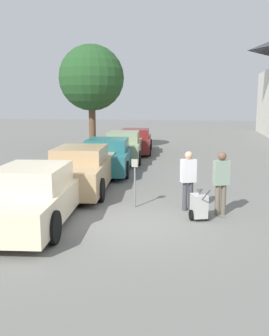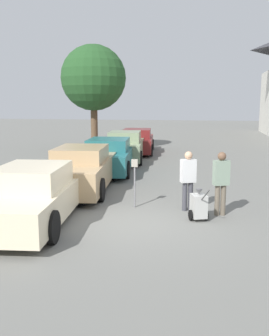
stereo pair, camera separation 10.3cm
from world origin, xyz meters
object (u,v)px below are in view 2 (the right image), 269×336
parked_car_sage (125,147)px  parking_meter (135,174)px  equipment_cart (199,206)px  parked_car_maroon (137,142)px  person_worker (188,177)px  parked_car_cream (35,195)px  parked_car_teal (109,156)px  person_supervisor (221,179)px  parked_car_tan (82,169)px

parked_car_sage → parking_meter: parked_car_sage is taller
equipment_cart → parked_car_sage: bearing=92.9°
parked_car_maroon → person_worker: (3.81, -12.25, 0.28)m
equipment_cart → parking_meter: bearing=134.6°
parked_car_cream → parked_car_teal: (-0.00, 7.35, 0.02)m
parked_car_cream → person_worker: (3.80, 1.78, 0.28)m
parked_car_teal → person_supervisor: bearing=-58.6°
parked_car_teal → parked_car_maroon: bearing=82.7°
parked_car_sage → parked_car_cream: bearing=-97.3°
parked_car_sage → parking_meter: size_ratio=3.44×
person_worker → equipment_cart: (0.34, -0.87, -0.58)m
equipment_cart → parked_car_maroon: bearing=87.3°
parked_car_sage → person_supervisor: bearing=-70.0°
parked_car_cream → parked_car_tan: bearing=82.7°
parking_meter → person_supervisor: bearing=-7.4°
parked_car_teal → person_worker: person_worker is taller
parked_car_tan → person_supervisor: 5.22m
parked_car_teal → parking_meter: parked_car_teal is taller
parking_meter → parked_car_maroon: bearing=100.5°
parked_car_cream → parking_meter: size_ratio=3.61×
parked_car_cream → parked_car_maroon: size_ratio=0.98×
parked_car_maroon → person_worker: person_worker is taller
person_supervisor → parked_car_teal: bearing=-72.6°
parked_car_teal → person_worker: (3.81, -5.57, 0.26)m
parked_car_sage → equipment_cart: bearing=-74.2°
equipment_cart → person_supervisor: bearing=24.8°
parked_car_teal → equipment_cart: (4.14, -6.44, -0.32)m
parked_car_tan → parked_car_maroon: parked_car_tan is taller
parking_meter → person_supervisor: person_supervisor is taller
parking_meter → person_supervisor: (2.44, -0.32, 0.01)m
parked_car_maroon → person_supervisor: (4.71, -12.55, 0.31)m
parked_car_teal → parked_car_sage: (-0.00, 3.26, 0.03)m
parked_car_sage → parking_meter: bearing=-82.9°
parked_car_cream → parked_car_sage: 10.61m
parking_meter → equipment_cart: parking_meter is taller
parked_car_maroon → parked_car_tan: bearing=-97.3°
parked_car_maroon → parking_meter: size_ratio=3.69×
parked_car_tan → person_worker: size_ratio=3.21×
person_supervisor → equipment_cart: 1.01m
parked_car_cream → parking_meter: parked_car_cream is taller
parked_car_tan → parking_meter: parked_car_tan is taller
parked_car_cream → equipment_cart: (4.14, 0.92, -0.31)m
parked_car_tan → person_supervisor: size_ratio=3.13×
person_supervisor → parked_car_maroon: bearing=-90.7°
parked_car_teal → equipment_cart: size_ratio=5.46×
person_supervisor → parked_car_cream: bearing=-3.8°
parked_car_tan → person_worker: person_worker is taller
parked_car_cream → parked_car_sage: parked_car_sage is taller
parked_car_cream → person_supervisor: 4.94m
parked_car_tan → equipment_cart: bearing=-41.4°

